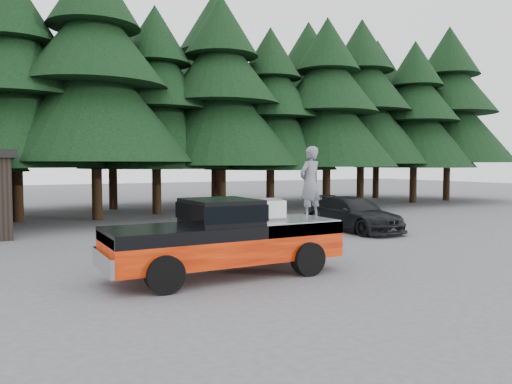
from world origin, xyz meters
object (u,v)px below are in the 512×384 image
pickup_truck (224,249)px  man_on_bed (310,183)px  air_compressor (269,210)px  parked_car (353,214)px

pickup_truck → man_on_bed: bearing=-8.5°
air_compressor → parked_car: size_ratio=0.15×
pickup_truck → parked_car: parked_car is taller
pickup_truck → air_compressor: 1.61m
pickup_truck → air_compressor: bearing=2.5°
air_compressor → man_on_bed: man_on_bed is taller
air_compressor → man_on_bed: bearing=-15.9°
parked_car → air_compressor: bearing=-146.8°
pickup_truck → man_on_bed: 2.85m
pickup_truck → parked_car: (8.17, 5.00, 0.04)m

